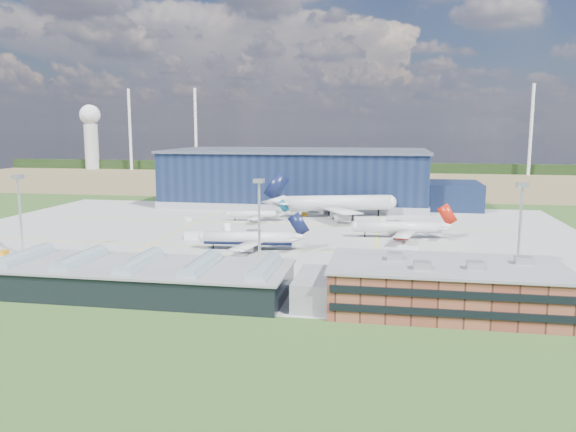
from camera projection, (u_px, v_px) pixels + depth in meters
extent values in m
plane|color=#33521E|center=(250.00, 242.00, 180.40)|extent=(600.00, 600.00, 0.00)
cube|color=#A2A29D|center=(258.00, 236.00, 190.12)|extent=(220.00, 160.00, 0.06)
cube|color=#FFE80D|center=(242.00, 248.00, 170.67)|extent=(180.00, 0.40, 0.02)
cube|color=#FFE80D|center=(273.00, 223.00, 214.43)|extent=(180.00, 0.40, 0.02)
cube|color=#FFE80D|center=(174.00, 233.00, 195.37)|extent=(0.40, 120.00, 0.02)
cube|color=#FFE80D|center=(377.00, 240.00, 183.11)|extent=(0.40, 120.00, 0.02)
cube|color=olive|center=(326.00, 180.00, 394.33)|extent=(600.00, 220.00, 0.01)
cube|color=black|center=(337.00, 167.00, 471.50)|extent=(600.00, 8.00, 8.00)
cylinder|color=white|center=(130.00, 130.00, 488.54)|extent=(2.40, 2.40, 70.00)
cylinder|color=white|center=(196.00, 130.00, 478.03)|extent=(2.40, 2.40, 70.00)
cylinder|color=white|center=(531.00, 130.00, 430.72)|extent=(2.40, 2.40, 70.00)
cylinder|color=silver|center=(92.00, 147.00, 502.72)|extent=(12.00, 12.00, 40.00)
sphere|color=white|center=(90.00, 115.00, 498.41)|extent=(18.00, 18.00, 18.00)
cube|color=#101C37|center=(298.00, 178.00, 270.85)|extent=(120.00, 60.00, 25.00)
cube|color=#91939E|center=(298.00, 200.00, 272.53)|extent=(121.00, 61.00, 3.20)
cube|color=#4B5160|center=(298.00, 151.00, 268.85)|extent=(122.00, 62.00, 1.20)
cube|color=#101C37|center=(452.00, 195.00, 254.38)|extent=(24.00, 30.00, 12.00)
cube|color=brown|center=(445.00, 288.00, 111.73)|extent=(45.00, 22.00, 9.00)
cube|color=slate|center=(446.00, 265.00, 111.00)|extent=(46.00, 23.00, 0.50)
cube|color=black|center=(451.00, 313.00, 101.07)|extent=(44.00, 0.40, 1.40)
cube|color=black|center=(452.00, 295.00, 100.53)|extent=(44.00, 0.40, 1.40)
cube|color=black|center=(440.00, 281.00, 122.85)|extent=(44.00, 0.40, 1.40)
cube|color=black|center=(441.00, 265.00, 122.31)|extent=(44.00, 0.40, 1.40)
cube|color=#A7A7A3|center=(395.00, 256.00, 114.56)|extent=(3.20, 2.60, 1.60)
cube|color=#A7A7A3|center=(475.00, 265.00, 107.07)|extent=(3.20, 2.60, 1.60)
cube|color=#A7A7A3|center=(523.00, 260.00, 111.16)|extent=(3.20, 2.60, 1.60)
cube|color=#A7A7A3|center=(422.00, 266.00, 106.88)|extent=(3.20, 2.60, 1.60)
cube|color=black|center=(140.00, 280.00, 123.35)|extent=(65.00, 22.00, 6.00)
cube|color=slate|center=(139.00, 266.00, 122.86)|extent=(66.00, 23.00, 0.50)
cube|color=slate|center=(321.00, 289.00, 116.34)|extent=(10.00, 18.00, 6.00)
cylinder|color=#94ADB7|center=(24.00, 260.00, 127.73)|extent=(4.40, 18.00, 4.40)
cylinder|color=#94ADB7|center=(81.00, 262.00, 125.28)|extent=(4.40, 18.00, 4.40)
cylinder|color=#94ADB7|center=(139.00, 265.00, 122.83)|extent=(4.40, 18.00, 4.40)
cylinder|color=#94ADB7|center=(200.00, 268.00, 120.37)|extent=(4.40, 18.00, 4.40)
cylinder|color=#94ADB7|center=(264.00, 271.00, 117.92)|extent=(4.40, 18.00, 4.40)
cylinder|color=silver|center=(20.00, 217.00, 160.05)|extent=(0.70, 0.70, 22.00)
cube|color=silver|center=(17.00, 177.00, 158.28)|extent=(2.60, 2.60, 1.00)
cylinder|color=silver|center=(259.00, 224.00, 147.78)|extent=(0.70, 0.70, 22.00)
cube|color=silver|center=(259.00, 181.00, 146.01)|extent=(2.60, 2.60, 1.00)
cylinder|color=silver|center=(519.00, 232.00, 136.39)|extent=(0.70, 0.70, 22.00)
cube|color=silver|center=(523.00, 185.00, 134.62)|extent=(2.60, 2.60, 1.00)
cube|color=orange|center=(3.00, 253.00, 161.11)|extent=(2.46, 3.44, 1.31)
cube|color=orange|center=(148.00, 273.00, 138.68)|extent=(2.64, 3.47, 1.36)
cube|color=white|center=(193.00, 236.00, 183.60)|extent=(5.78, 3.06, 2.42)
cube|color=white|center=(383.00, 220.00, 219.09)|extent=(2.22, 3.28, 1.41)
cube|color=white|center=(407.00, 250.00, 161.46)|extent=(5.84, 4.63, 2.44)
cube|color=orange|center=(305.00, 214.00, 233.59)|extent=(3.11, 3.94, 1.51)
cube|color=white|center=(187.00, 219.00, 220.30)|extent=(3.99, 3.96, 1.46)
cube|color=white|center=(329.00, 280.00, 130.21)|extent=(4.79, 3.09, 2.12)
cube|color=white|center=(227.00, 232.00, 188.43)|extent=(3.50, 4.93, 2.93)
imported|color=#99999E|center=(189.00, 278.00, 134.19)|extent=(3.53, 1.65, 1.17)
imported|color=#99999E|center=(426.00, 290.00, 124.53)|extent=(3.56, 2.44, 1.11)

